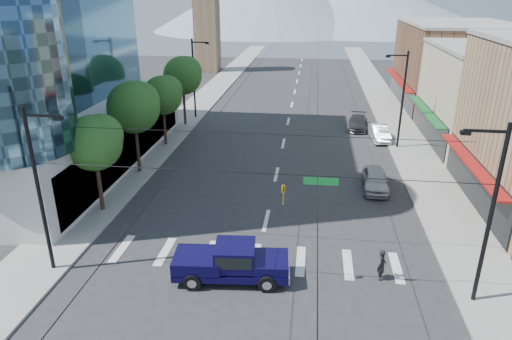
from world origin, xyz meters
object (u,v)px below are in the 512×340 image
(parked_car_near, at_px, (375,180))
(parked_car_far, at_px, (358,123))
(pedestrian, at_px, (382,265))
(parked_car_mid, at_px, (379,133))
(pickup_truck, at_px, (231,261))

(parked_car_near, height_order, parked_car_far, parked_car_near)
(pedestrian, xyz_separation_m, parked_car_mid, (2.80, 23.92, -0.12))
(pickup_truck, distance_m, parked_car_far, 29.91)
(parked_car_mid, bearing_deg, pickup_truck, -117.24)
(pickup_truck, xyz_separation_m, parked_car_mid, (10.55, 24.91, -0.32))
(pickup_truck, relative_size, parked_car_far, 1.29)
(pedestrian, relative_size, parked_car_far, 0.36)
(pickup_truck, relative_size, parked_car_mid, 1.38)
(pedestrian, height_order, parked_car_mid, pedestrian)
(pickup_truck, height_order, parked_car_near, pickup_truck)
(parked_car_mid, xyz_separation_m, parked_car_far, (-1.80, 3.69, -0.04))
(parked_car_near, height_order, parked_car_mid, parked_car_near)
(parked_car_near, bearing_deg, parked_car_far, 91.71)
(pedestrian, xyz_separation_m, parked_car_far, (1.00, 27.61, -0.16))
(pickup_truck, bearing_deg, parked_car_near, 50.25)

